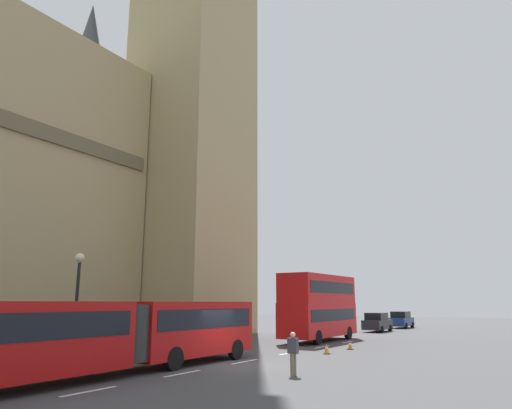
{
  "coord_description": "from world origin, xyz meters",
  "views": [
    {
      "loc": [
        -18.71,
        -13.26,
        2.86
      ],
      "look_at": [
        5.76,
        2.17,
        8.97
      ],
      "focal_mm": 32.61,
      "sensor_mm": 36.0,
      "label": 1
    }
  ],
  "objects_px": {
    "pedestrian_near_cones": "(293,352)",
    "traffic_cone_middle": "(350,345)",
    "double_decker_bus": "(319,304)",
    "sedan_lead": "(377,322)",
    "street_lamp": "(77,298)",
    "sedan_trailing": "(401,320)",
    "traffic_cone_west": "(327,349)",
    "articulated_bus": "(122,330)"
  },
  "relations": [
    {
      "from": "traffic_cone_middle",
      "to": "street_lamp",
      "type": "bearing_deg",
      "value": 147.43
    },
    {
      "from": "articulated_bus",
      "to": "double_decker_bus",
      "type": "xyz_separation_m",
      "value": [
        19.43,
        0.0,
        0.96
      ]
    },
    {
      "from": "articulated_bus",
      "to": "street_lamp",
      "type": "xyz_separation_m",
      "value": [
        1.08,
        4.51,
        1.31
      ]
    },
    {
      "from": "articulated_bus",
      "to": "double_decker_bus",
      "type": "relative_size",
      "value": 1.78
    },
    {
      "from": "articulated_bus",
      "to": "street_lamp",
      "type": "relative_size",
      "value": 3.04
    },
    {
      "from": "articulated_bus",
      "to": "traffic_cone_west",
      "type": "relative_size",
      "value": 27.58
    },
    {
      "from": "traffic_cone_middle",
      "to": "street_lamp",
      "type": "distance_m",
      "value": 16.39
    },
    {
      "from": "traffic_cone_middle",
      "to": "pedestrian_near_cones",
      "type": "relative_size",
      "value": 0.34
    },
    {
      "from": "sedan_trailing",
      "to": "traffic_cone_west",
      "type": "xyz_separation_m",
      "value": [
        -29.79,
        -3.84,
        -0.63
      ]
    },
    {
      "from": "sedan_lead",
      "to": "pedestrian_near_cones",
      "type": "distance_m",
      "value": 30.38
    },
    {
      "from": "traffic_cone_middle",
      "to": "street_lamp",
      "type": "height_order",
      "value": "street_lamp"
    },
    {
      "from": "sedan_lead",
      "to": "traffic_cone_middle",
      "type": "xyz_separation_m",
      "value": [
        -18.46,
        -4.19,
        -0.63
      ]
    },
    {
      "from": "double_decker_bus",
      "to": "street_lamp",
      "type": "xyz_separation_m",
      "value": [
        -18.35,
        4.5,
        0.35
      ]
    },
    {
      "from": "sedan_trailing",
      "to": "traffic_cone_west",
      "type": "distance_m",
      "value": 30.05
    },
    {
      "from": "traffic_cone_west",
      "to": "street_lamp",
      "type": "xyz_separation_m",
      "value": [
        -10.47,
        8.51,
        2.77
      ]
    },
    {
      "from": "street_lamp",
      "to": "traffic_cone_middle",
      "type": "bearing_deg",
      "value": -32.57
    },
    {
      "from": "articulated_bus",
      "to": "traffic_cone_middle",
      "type": "relative_size",
      "value": 27.58
    },
    {
      "from": "sedan_trailing",
      "to": "street_lamp",
      "type": "height_order",
      "value": "street_lamp"
    },
    {
      "from": "sedan_lead",
      "to": "articulated_bus",
      "type": "bearing_deg",
      "value": 180.0
    },
    {
      "from": "sedan_lead",
      "to": "street_lamp",
      "type": "bearing_deg",
      "value": 171.99
    },
    {
      "from": "traffic_cone_middle",
      "to": "sedan_trailing",
      "type": "bearing_deg",
      "value": 8.59
    },
    {
      "from": "traffic_cone_middle",
      "to": "articulated_bus",
      "type": "bearing_deg",
      "value": 164.09
    },
    {
      "from": "sedan_trailing",
      "to": "pedestrian_near_cones",
      "type": "bearing_deg",
      "value": -171.04
    },
    {
      "from": "traffic_cone_middle",
      "to": "street_lamp",
      "type": "relative_size",
      "value": 0.11
    },
    {
      "from": "traffic_cone_west",
      "to": "pedestrian_near_cones",
      "type": "bearing_deg",
      "value": -165.25
    },
    {
      "from": "sedan_lead",
      "to": "pedestrian_near_cones",
      "type": "xyz_separation_m",
      "value": [
        -29.75,
        -6.15,
        -0.0
      ]
    },
    {
      "from": "double_decker_bus",
      "to": "traffic_cone_west",
      "type": "height_order",
      "value": "double_decker_bus"
    },
    {
      "from": "sedan_trailing",
      "to": "traffic_cone_middle",
      "type": "distance_m",
      "value": 26.96
    },
    {
      "from": "traffic_cone_middle",
      "to": "pedestrian_near_cones",
      "type": "bearing_deg",
      "value": -170.15
    },
    {
      "from": "sedan_lead",
      "to": "pedestrian_near_cones",
      "type": "relative_size",
      "value": 2.6
    },
    {
      "from": "sedan_trailing",
      "to": "traffic_cone_middle",
      "type": "height_order",
      "value": "sedan_trailing"
    },
    {
      "from": "sedan_trailing",
      "to": "street_lamp",
      "type": "distance_m",
      "value": 40.59
    },
    {
      "from": "pedestrian_near_cones",
      "to": "traffic_cone_middle",
      "type": "bearing_deg",
      "value": 9.85
    },
    {
      "from": "double_decker_bus",
      "to": "sedan_trailing",
      "type": "xyz_separation_m",
      "value": [
        21.91,
        -0.17,
        -1.79
      ]
    },
    {
      "from": "double_decker_bus",
      "to": "pedestrian_near_cones",
      "type": "distance_m",
      "value": 17.26
    },
    {
      "from": "articulated_bus",
      "to": "traffic_cone_middle",
      "type": "xyz_separation_m",
      "value": [
        14.7,
        -4.19,
        -1.46
      ]
    },
    {
      "from": "pedestrian_near_cones",
      "to": "street_lamp",
      "type": "bearing_deg",
      "value": 102.29
    },
    {
      "from": "traffic_cone_middle",
      "to": "street_lamp",
      "type": "xyz_separation_m",
      "value": [
        -13.61,
        8.7,
        2.77
      ]
    },
    {
      "from": "sedan_lead",
      "to": "sedan_trailing",
      "type": "xyz_separation_m",
      "value": [
        8.19,
        -0.16,
        0.0
      ]
    },
    {
      "from": "street_lamp",
      "to": "double_decker_bus",
      "type": "bearing_deg",
      "value": -13.8
    },
    {
      "from": "traffic_cone_west",
      "to": "traffic_cone_middle",
      "type": "height_order",
      "value": "same"
    },
    {
      "from": "articulated_bus",
      "to": "pedestrian_near_cones",
      "type": "distance_m",
      "value": 7.08
    }
  ]
}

